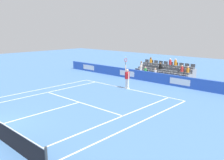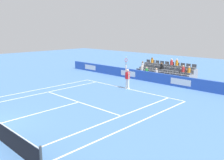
% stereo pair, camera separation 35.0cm
% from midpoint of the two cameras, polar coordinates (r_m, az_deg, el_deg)
% --- Properties ---
extents(line_baseline, '(10.97, 0.10, 0.01)m').
position_cam_midpoint_polar(line_baseline, '(21.16, 4.26, -2.11)').
color(line_baseline, white).
rests_on(line_baseline, ground).
extents(line_service, '(8.23, 0.10, 0.01)m').
position_cam_midpoint_polar(line_service, '(17.43, -7.39, -5.26)').
color(line_service, white).
rests_on(line_service, ground).
extents(line_centre_service, '(0.10, 6.40, 0.01)m').
position_cam_midpoint_polar(line_centre_service, '(15.74, -16.57, -7.58)').
color(line_centre_service, white).
rests_on(line_centre_service, ground).
extents(line_singles_sideline_left, '(0.10, 11.89, 0.01)m').
position_cam_midpoint_polar(line_singles_sideline_left, '(20.47, -15.66, -3.01)').
color(line_singles_sideline_left, white).
rests_on(line_singles_sideline_left, ground).
extents(line_singles_sideline_right, '(0.10, 11.89, 0.01)m').
position_cam_midpoint_polar(line_singles_sideline_right, '(14.29, 1.70, -9.08)').
color(line_singles_sideline_right, white).
rests_on(line_singles_sideline_right, ground).
extents(line_doubles_sideline_left, '(0.10, 11.89, 0.01)m').
position_cam_midpoint_polar(line_doubles_sideline_left, '(21.63, -17.52, -2.33)').
color(line_doubles_sideline_left, white).
rests_on(line_doubles_sideline_left, ground).
extents(line_doubles_sideline_right, '(0.10, 11.89, 0.01)m').
position_cam_midpoint_polar(line_doubles_sideline_right, '(13.48, 6.10, -10.48)').
color(line_doubles_sideline_right, white).
rests_on(line_doubles_sideline_right, ground).
extents(line_centre_mark, '(0.10, 0.20, 0.01)m').
position_cam_midpoint_polar(line_centre_mark, '(21.09, 4.08, -2.16)').
color(line_centre_mark, white).
rests_on(line_centre_mark, ground).
extents(sponsor_barrier, '(24.85, 0.22, 1.01)m').
position_cam_midpoint_polar(sponsor_barrier, '(24.05, 10.09, 0.67)').
color(sponsor_barrier, blue).
rests_on(sponsor_barrier, ground).
extents(tennis_player, '(0.52, 0.39, 2.85)m').
position_cam_midpoint_polar(tennis_player, '(20.98, 4.20, 0.54)').
color(tennis_player, white).
rests_on(tennis_player, ground).
extents(stadium_stand, '(6.20, 2.85, 2.17)m').
position_cam_midpoint_polar(stadium_stand, '(25.97, 12.93, 1.49)').
color(stadium_stand, gray).
rests_on(stadium_stand, ground).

